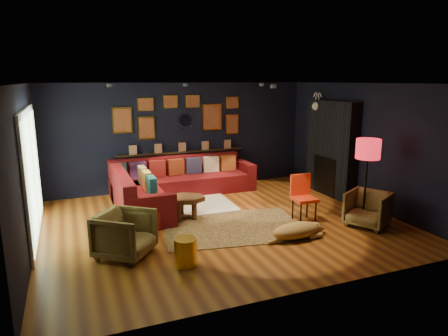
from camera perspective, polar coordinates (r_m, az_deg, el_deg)
name	(u,v)px	position (r m, az deg, el deg)	size (l,w,h in m)	color
floor	(222,223)	(7.68, -0.32, -7.81)	(6.50, 6.50, 0.00)	#96551A
room_walls	(222,140)	(7.28, -0.33, 4.03)	(6.50, 6.50, 6.50)	black
sectional	(167,186)	(9.06, -8.14, -2.62)	(3.41, 2.69, 0.86)	maroon
ledge	(182,152)	(9.90, -5.98, 2.27)	(3.20, 0.12, 0.04)	black
gallery_wall	(181,116)	(9.82, -6.23, 7.41)	(3.15, 0.04, 1.02)	yellow
sunburst_mirror	(185,120)	(9.86, -5.58, 6.82)	(0.47, 0.16, 0.47)	silver
fireplace	(331,152)	(9.65, 15.02, 2.27)	(0.31, 1.60, 2.20)	black
deer_head	(322,106)	(9.96, 13.85, 8.61)	(0.50, 0.28, 0.45)	white
sliding_door	(32,174)	(7.50, -25.71, -0.81)	(0.06, 2.80, 2.20)	white
ceiling_spots	(207,85)	(7.95, -2.48, 11.73)	(3.30, 2.50, 0.06)	black
shag_rug	(181,205)	(8.71, -6.20, -5.29)	(2.19, 1.59, 0.03)	white
leopard_rug	(233,227)	(7.45, 1.26, -8.41)	(2.50, 1.79, 0.01)	#B0884B
coffee_table	(184,201)	(7.81, -5.73, -4.69)	(0.97, 0.82, 0.42)	brown
pouf	(151,218)	(7.49, -10.36, -7.07)	(0.47, 0.47, 0.31)	maroon
armchair_left	(125,232)	(6.35, -13.97, -8.87)	(0.76, 0.71, 0.78)	tan
armchair_right	(368,207)	(7.87, 19.84, -5.30)	(0.70, 0.66, 0.72)	tan
gold_stool	(186,252)	(5.97, -5.50, -11.86)	(0.33, 0.33, 0.42)	yellow
orange_chair	(303,194)	(7.81, 11.18, -3.63)	(0.44, 0.44, 0.89)	black
floor_lamp	(368,153)	(7.79, 19.87, 2.06)	(0.44, 0.44, 1.61)	black
dog	(296,228)	(6.97, 10.26, -8.38)	(1.21, 0.59, 0.38)	#B2814A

